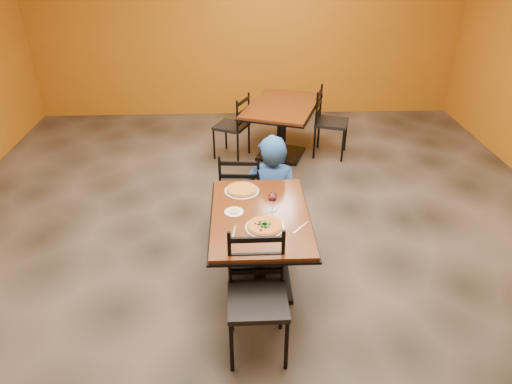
{
  "coord_description": "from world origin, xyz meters",
  "views": [
    {
      "loc": [
        -0.17,
        -3.71,
        2.79
      ],
      "look_at": [
        -0.03,
        -0.3,
        0.85
      ],
      "focal_mm": 32.37,
      "sensor_mm": 36.0,
      "label": 1
    }
  ],
  "objects_px": {
    "chair_main_near": "(258,301)",
    "wine_glass": "(272,201)",
    "table_second": "(282,118)",
    "chair_main_far": "(241,189)",
    "side_plate": "(234,212)",
    "plate_main": "(265,227)",
    "diner": "(271,186)",
    "chair_second_right": "(332,123)",
    "pizza_main": "(265,226)",
    "plate_far": "(242,191)",
    "chair_second_left": "(231,126)",
    "table_main": "(260,234)",
    "pizza_far": "(242,189)"
  },
  "relations": [
    {
      "from": "side_plate",
      "to": "chair_main_near",
      "type": "bearing_deg",
      "value": -77.97
    },
    {
      "from": "chair_second_left",
      "to": "plate_main",
      "type": "relative_size",
      "value": 2.88
    },
    {
      "from": "pizza_main",
      "to": "pizza_far",
      "type": "bearing_deg",
      "value": 106.09
    },
    {
      "from": "chair_main_near",
      "to": "plate_main",
      "type": "xyz_separation_m",
      "value": [
        0.08,
        0.53,
        0.28
      ]
    },
    {
      "from": "plate_main",
      "to": "wine_glass",
      "type": "distance_m",
      "value": 0.29
    },
    {
      "from": "diner",
      "to": "plate_main",
      "type": "distance_m",
      "value": 1.05
    },
    {
      "from": "pizza_far",
      "to": "diner",
      "type": "bearing_deg",
      "value": 55.41
    },
    {
      "from": "table_main",
      "to": "wine_glass",
      "type": "distance_m",
      "value": 0.31
    },
    {
      "from": "diner",
      "to": "pizza_main",
      "type": "relative_size",
      "value": 3.91
    },
    {
      "from": "chair_main_far",
      "to": "chair_second_right",
      "type": "relative_size",
      "value": 0.96
    },
    {
      "from": "chair_second_left",
      "to": "wine_glass",
      "type": "bearing_deg",
      "value": 33.8
    },
    {
      "from": "plate_main",
      "to": "diner",
      "type": "bearing_deg",
      "value": 82.95
    },
    {
      "from": "pizza_main",
      "to": "plate_main",
      "type": "bearing_deg",
      "value": 0.0
    },
    {
      "from": "table_second",
      "to": "chair_main_far",
      "type": "relative_size",
      "value": 1.67
    },
    {
      "from": "side_plate",
      "to": "pizza_far",
      "type": "bearing_deg",
      "value": 78.77
    },
    {
      "from": "chair_second_right",
      "to": "chair_second_left",
      "type": "bearing_deg",
      "value": 107.67
    },
    {
      "from": "chair_second_right",
      "to": "chair_main_near",
      "type": "bearing_deg",
      "value": 178.95
    },
    {
      "from": "diner",
      "to": "table_main",
      "type": "bearing_deg",
      "value": 86.69
    },
    {
      "from": "chair_main_near",
      "to": "diner",
      "type": "relative_size",
      "value": 0.86
    },
    {
      "from": "table_second",
      "to": "plate_main",
      "type": "bearing_deg",
      "value": -97.86
    },
    {
      "from": "plate_far",
      "to": "pizza_far",
      "type": "relative_size",
      "value": 1.11
    },
    {
      "from": "diner",
      "to": "wine_glass",
      "type": "relative_size",
      "value": 6.17
    },
    {
      "from": "table_main",
      "to": "plate_main",
      "type": "bearing_deg",
      "value": -82.97
    },
    {
      "from": "side_plate",
      "to": "wine_glass",
      "type": "height_order",
      "value": "wine_glass"
    },
    {
      "from": "table_second",
      "to": "pizza_main",
      "type": "xyz_separation_m",
      "value": [
        -0.41,
        -2.95,
        0.21
      ]
    },
    {
      "from": "table_second",
      "to": "pizza_far",
      "type": "xyz_separation_m",
      "value": [
        -0.58,
        -2.35,
        0.21
      ]
    },
    {
      "from": "table_main",
      "to": "chair_second_right",
      "type": "relative_size",
      "value": 1.29
    },
    {
      "from": "chair_second_left",
      "to": "wine_glass",
      "type": "distance_m",
      "value": 2.73
    },
    {
      "from": "chair_main_far",
      "to": "chair_second_left",
      "type": "xyz_separation_m",
      "value": [
        -0.11,
        1.79,
        -0.01
      ]
    },
    {
      "from": "diner",
      "to": "side_plate",
      "type": "height_order",
      "value": "diner"
    },
    {
      "from": "table_main",
      "to": "chair_second_left",
      "type": "height_order",
      "value": "chair_second_left"
    },
    {
      "from": "plate_far",
      "to": "chair_second_right",
      "type": "bearing_deg",
      "value": 61.61
    },
    {
      "from": "chair_main_near",
      "to": "chair_main_far",
      "type": "bearing_deg",
      "value": 93.05
    },
    {
      "from": "table_second",
      "to": "plate_far",
      "type": "bearing_deg",
      "value": -103.8
    },
    {
      "from": "diner",
      "to": "plate_main",
      "type": "bearing_deg",
      "value": 90.06
    },
    {
      "from": "table_main",
      "to": "chair_second_left",
      "type": "distance_m",
      "value": 2.76
    },
    {
      "from": "chair_main_far",
      "to": "diner",
      "type": "distance_m",
      "value": 0.35
    },
    {
      "from": "pizza_far",
      "to": "chair_second_right",
      "type": "bearing_deg",
      "value": 61.61
    },
    {
      "from": "table_second",
      "to": "plate_far",
      "type": "height_order",
      "value": "plate_far"
    },
    {
      "from": "table_second",
      "to": "table_main",
      "type": "bearing_deg",
      "value": -98.94
    },
    {
      "from": "table_second",
      "to": "plate_far",
      "type": "relative_size",
      "value": 4.94
    },
    {
      "from": "chair_main_far",
      "to": "side_plate",
      "type": "xyz_separation_m",
      "value": [
        -0.06,
        -0.92,
        0.3
      ]
    },
    {
      "from": "pizza_main",
      "to": "pizza_far",
      "type": "xyz_separation_m",
      "value": [
        -0.17,
        0.59,
        0.0
      ]
    },
    {
      "from": "table_main",
      "to": "plate_far",
      "type": "xyz_separation_m",
      "value": [
        -0.15,
        0.39,
        0.2
      ]
    },
    {
      "from": "chair_second_left",
      "to": "plate_main",
      "type": "xyz_separation_m",
      "value": [
        0.29,
        -2.95,
        0.31
      ]
    },
    {
      "from": "plate_far",
      "to": "side_plate",
      "type": "distance_m",
      "value": 0.36
    },
    {
      "from": "chair_main_far",
      "to": "chair_second_left",
      "type": "height_order",
      "value": "chair_main_far"
    },
    {
      "from": "chair_main_near",
      "to": "wine_glass",
      "type": "distance_m",
      "value": 0.89
    },
    {
      "from": "side_plate",
      "to": "plate_main",
      "type": "bearing_deg",
      "value": -44.51
    },
    {
      "from": "diner",
      "to": "wine_glass",
      "type": "bearing_deg",
      "value": 93.54
    }
  ]
}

